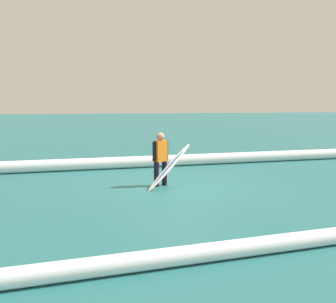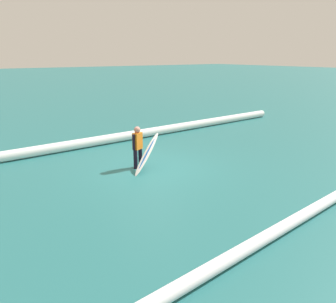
# 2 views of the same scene
# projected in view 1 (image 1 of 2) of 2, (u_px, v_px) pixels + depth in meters

# --- Properties ---
(ground_plane) EXTENTS (190.77, 190.77, 0.00)m
(ground_plane) POSITION_uv_depth(u_px,v_px,m) (178.00, 187.00, 11.70)
(ground_plane) COLOR #246869
(surfer) EXTENTS (0.49, 0.32, 1.47)m
(surfer) POSITION_uv_depth(u_px,v_px,m) (160.00, 156.00, 11.76)
(surfer) COLOR black
(surfer) RESTS_ON ground_plane
(surfboard) EXTENTS (1.47, 0.90, 1.17)m
(surfboard) POSITION_uv_depth(u_px,v_px,m) (169.00, 167.00, 11.49)
(surfboard) COLOR white
(surfboard) RESTS_ON ground_plane
(wave_crest_foreground) EXTENTS (24.75, 1.04, 0.41)m
(wave_crest_foreground) POSITION_uv_depth(u_px,v_px,m) (107.00, 163.00, 14.91)
(wave_crest_foreground) COLOR white
(wave_crest_foreground) RESTS_ON ground_plane
(wave_crest_midground) EXTENTS (17.94, 1.46, 0.27)m
(wave_crest_midground) POSITION_uv_depth(u_px,v_px,m) (205.00, 253.00, 6.10)
(wave_crest_midground) COLOR white
(wave_crest_midground) RESTS_ON ground_plane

